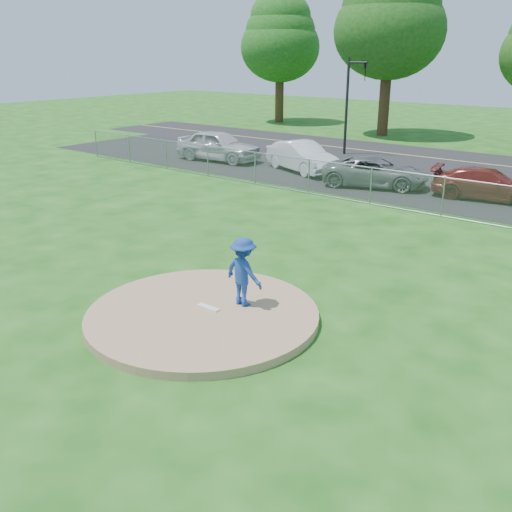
# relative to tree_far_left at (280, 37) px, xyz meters

# --- Properties ---
(ground) EXTENTS (120.00, 120.00, 0.00)m
(ground) POSITION_rel_tree_far_left_xyz_m (22.00, -23.00, -7.06)
(ground) COLOR #154A10
(ground) RESTS_ON ground
(pitchers_mound) EXTENTS (5.40, 5.40, 0.20)m
(pitchers_mound) POSITION_rel_tree_far_left_xyz_m (22.00, -33.00, -6.96)
(pitchers_mound) COLOR #997754
(pitchers_mound) RESTS_ON ground
(pitching_rubber) EXTENTS (0.60, 0.15, 0.04)m
(pitching_rubber) POSITION_rel_tree_far_left_xyz_m (22.00, -32.80, -6.84)
(pitching_rubber) COLOR white
(pitching_rubber) RESTS_ON pitchers_mound
(chain_link_fence) EXTENTS (40.00, 0.06, 1.50)m
(chain_link_fence) POSITION_rel_tree_far_left_xyz_m (22.00, -21.00, -6.31)
(chain_link_fence) COLOR gray
(chain_link_fence) RESTS_ON ground
(parking_lot) EXTENTS (50.00, 8.00, 0.01)m
(parking_lot) POSITION_rel_tree_far_left_xyz_m (22.00, -16.50, -7.05)
(parking_lot) COLOR black
(parking_lot) RESTS_ON ground
(street) EXTENTS (60.00, 7.00, 0.01)m
(street) POSITION_rel_tree_far_left_xyz_m (22.00, -9.00, -7.06)
(street) COLOR black
(street) RESTS_ON ground
(tree_far_left) EXTENTS (6.72, 6.72, 10.74)m
(tree_far_left) POSITION_rel_tree_far_left_xyz_m (0.00, 0.00, 0.00)
(tree_far_left) COLOR #372714
(tree_far_left) RESTS_ON ground
(tree_left) EXTENTS (7.84, 7.84, 12.53)m
(tree_left) POSITION_rel_tree_far_left_xyz_m (11.00, -2.00, 1.18)
(tree_left) COLOR #392314
(tree_left) RESTS_ON ground
(traffic_signal_left) EXTENTS (1.28, 0.20, 5.60)m
(traffic_signal_left) POSITION_rel_tree_far_left_xyz_m (13.24, -11.00, -3.70)
(traffic_signal_left) COLOR black
(traffic_signal_left) RESTS_ON ground
(pitcher) EXTENTS (1.14, 0.73, 1.67)m
(pitcher) POSITION_rel_tree_far_left_xyz_m (22.50, -32.10, -6.03)
(pitcher) COLOR navy
(pitcher) RESTS_ON pitchers_mound
(traffic_cone) EXTENTS (0.31, 0.31, 0.61)m
(traffic_cone) POSITION_rel_tree_far_left_xyz_m (16.85, -18.78, -6.75)
(traffic_cone) COLOR #FF430D
(traffic_cone) RESTS_ON parking_lot
(parked_car_silver) EXTENTS (5.19, 2.52, 1.71)m
(parked_car_silver) POSITION_rel_tree_far_left_xyz_m (8.54, -17.48, -6.20)
(parked_car_silver) COLOR silver
(parked_car_silver) RESTS_ON parking_lot
(parked_car_white) EXTENTS (4.89, 3.19, 1.52)m
(parked_car_white) POSITION_rel_tree_far_left_xyz_m (14.02, -17.12, -6.29)
(parked_car_white) COLOR white
(parked_car_white) RESTS_ON parking_lot
(parked_car_gray) EXTENTS (5.19, 3.58, 1.32)m
(parked_car_gray) POSITION_rel_tree_far_left_xyz_m (18.62, -17.96, -6.39)
(parked_car_gray) COLOR slate
(parked_car_gray) RESTS_ON parking_lot
(parked_car_darkred) EXTENTS (4.71, 2.57, 1.29)m
(parked_car_darkred) POSITION_rel_tree_far_left_xyz_m (23.43, -17.22, -6.40)
(parked_car_darkred) COLOR maroon
(parked_car_darkred) RESTS_ON parking_lot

